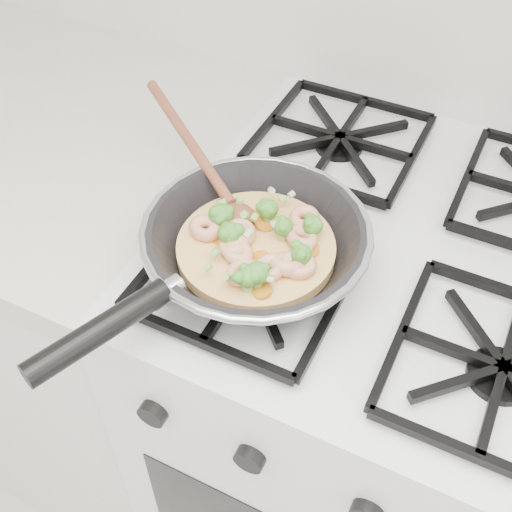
% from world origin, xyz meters
% --- Properties ---
extents(stove, '(0.60, 0.60, 0.92)m').
position_xyz_m(stove, '(0.00, 1.70, 0.46)').
color(stove, white).
rests_on(stove, ground).
extents(counter_left, '(1.00, 0.60, 0.90)m').
position_xyz_m(counter_left, '(-0.80, 1.70, 0.45)').
color(counter_left, white).
rests_on(counter_left, ground).
extents(skillet, '(0.38, 0.45, 0.09)m').
position_xyz_m(skillet, '(-0.15, 1.57, 0.95)').
color(skillet, black).
rests_on(skillet, stove).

